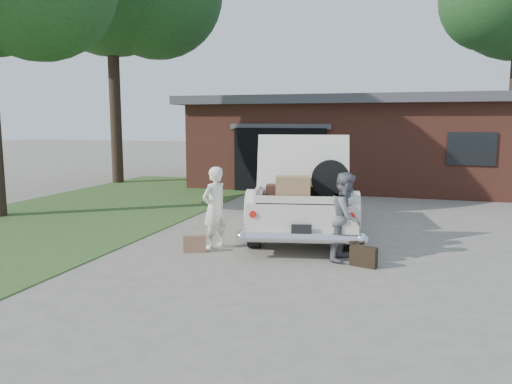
% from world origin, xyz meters
% --- Properties ---
extents(ground, '(90.00, 90.00, 0.00)m').
position_xyz_m(ground, '(0.00, 0.00, 0.00)').
color(ground, gray).
rests_on(ground, ground).
extents(grass_strip, '(6.00, 16.00, 0.02)m').
position_xyz_m(grass_strip, '(-5.50, 3.00, 0.01)').
color(grass_strip, '#2D4C1E').
rests_on(grass_strip, ground).
extents(house, '(12.80, 7.80, 3.30)m').
position_xyz_m(house, '(0.98, 11.47, 1.67)').
color(house, brown).
rests_on(house, ground).
extents(sedan, '(3.10, 5.68, 2.18)m').
position_xyz_m(sedan, '(0.51, 2.53, 0.79)').
color(sedan, beige).
rests_on(sedan, ground).
extents(woman_left, '(0.57, 0.68, 1.58)m').
position_xyz_m(woman_left, '(-0.78, 0.40, 0.79)').
color(woman_left, white).
rests_on(woman_left, ground).
extents(woman_right, '(0.74, 0.86, 1.56)m').
position_xyz_m(woman_right, '(1.76, 0.31, 0.78)').
color(woman_right, slate).
rests_on(woman_right, ground).
extents(suitcase_left, '(0.44, 0.29, 0.32)m').
position_xyz_m(suitcase_left, '(-1.00, -0.05, 0.16)').
color(suitcase_left, '#986A4D').
rests_on(suitcase_left, ground).
extents(suitcase_right, '(0.48, 0.27, 0.35)m').
position_xyz_m(suitcase_right, '(2.11, -0.03, 0.18)').
color(suitcase_right, black).
rests_on(suitcase_right, ground).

